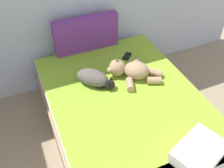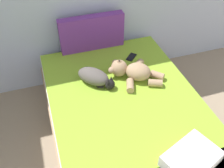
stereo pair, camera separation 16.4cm
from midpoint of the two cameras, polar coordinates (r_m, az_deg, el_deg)
The scene contains 6 objects.
bed at distance 2.56m, azimuth 4.98°, elevation -8.14°, with size 1.44×2.06×0.52m.
patterned_cushion at distance 2.94m, azimuth -2.91°, elevation 11.39°, with size 0.74×0.10×0.41m.
cat at distance 2.51m, azimuth -1.98°, elevation 1.51°, with size 0.37×0.42×0.15m.
teddy_bear at distance 2.58m, azimuth 6.48°, elevation 2.82°, with size 0.55×0.46×0.19m.
cell_phone at distance 2.90m, azimuth 6.00°, elevation 6.02°, with size 0.16×0.16×0.01m.
throw_pillow at distance 2.04m, azimuth 19.68°, elevation -15.65°, with size 0.40×0.28×0.11m, color white.
Camera 2 is at (1.22, 1.07, 2.22)m, focal length 40.67 mm.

